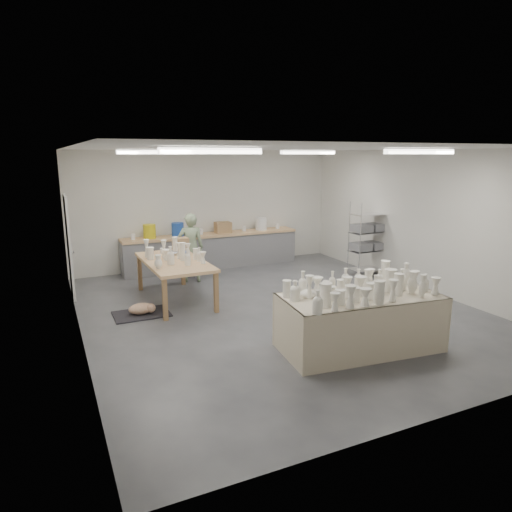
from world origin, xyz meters
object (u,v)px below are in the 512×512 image
potter (191,248)px  red_stool (188,268)px  drying_table (360,319)px  work_table (175,259)px

potter → red_stool: potter is taller
drying_table → red_stool: (-1.20, 4.96, -0.20)m
red_stool → work_table: bearing=-116.2°
drying_table → work_table: 4.05m
red_stool → drying_table: bearing=-76.4°
drying_table → red_stool: drying_table is taller
work_table → potter: bearing=57.6°
work_table → red_stool: size_ratio=5.74×
drying_table → work_table: work_table is taller
potter → work_table: bearing=74.8°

